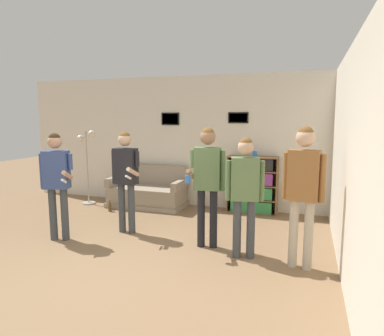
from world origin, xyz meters
The scene contains 13 objects.
ground_plane centered at (0.00, 0.00, 0.00)m, with size 20.00×20.00×0.00m, color #846647.
wall_back centered at (0.00, 3.70, 1.35)m, with size 7.85×0.08×2.70m.
wall_right centered at (2.76, 1.83, 1.35)m, with size 0.06×6.07×2.70m.
couch centered at (-0.84, 3.28, 0.28)m, with size 1.59×0.80×0.85m.
bookshelf centered at (1.31, 3.48, 0.55)m, with size 0.97×0.30×1.11m.
floor_lamp centered at (-2.15, 3.04, 1.04)m, with size 0.43×0.28×1.59m.
person_player_foreground_left centered at (-1.24, 1.03, 0.99)m, with size 0.56×0.41×1.63m.
person_player_foreground_center centered at (-0.43, 1.65, 1.00)m, with size 0.50×0.46×1.64m.
person_watcher_holding_cup centered at (0.98, 1.46, 1.06)m, with size 0.50×0.46×1.72m.
person_spectator_near_bookshelf centered at (1.55, 1.25, 0.98)m, with size 0.49×0.27×1.61m.
person_spectator_far_right centered at (2.27, 1.17, 1.09)m, with size 0.49×0.26×1.75m.
bottle_on_floor centered at (-1.38, 2.65, 0.09)m, with size 0.06×0.06×0.23m.
drinking_cup centered at (1.34, 3.48, 1.17)m, with size 0.09×0.09×0.11m.
Camera 1 is at (2.30, -3.08, 1.86)m, focal length 32.00 mm.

